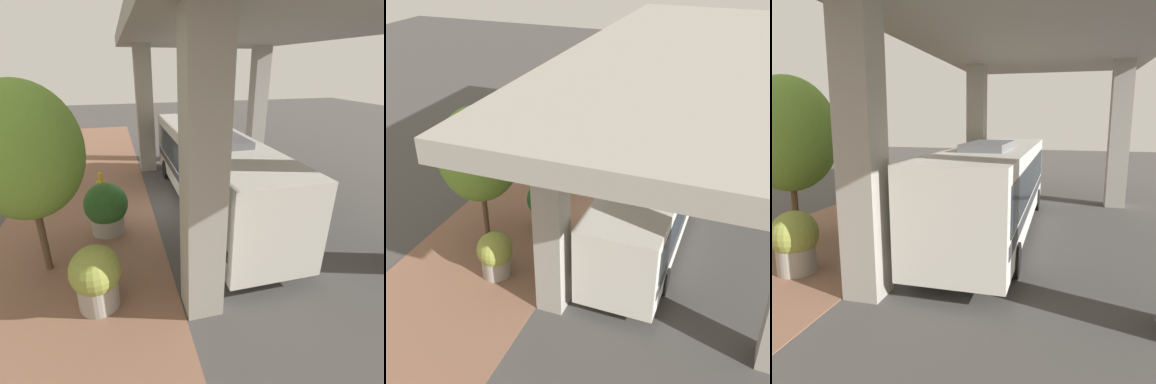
% 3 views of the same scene
% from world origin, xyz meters
% --- Properties ---
extents(ground_plane, '(80.00, 80.00, 0.00)m').
position_xyz_m(ground_plane, '(0.00, 0.00, 0.00)').
color(ground_plane, '#474442').
rests_on(ground_plane, ground).
extents(sidewalk_strip, '(6.00, 40.00, 0.02)m').
position_xyz_m(sidewalk_strip, '(-3.00, 0.00, 0.01)').
color(sidewalk_strip, '#845B47').
rests_on(sidewalk_strip, ground).
extents(overpass, '(9.40, 19.71, 7.53)m').
position_xyz_m(overpass, '(4.00, 0.00, 6.59)').
color(overpass, '#9E998E').
rests_on(overpass, ground).
extents(bus, '(2.80, 11.85, 3.49)m').
position_xyz_m(bus, '(2.57, -0.12, 1.90)').
color(bus, silver).
rests_on(bus, ground).
extents(fire_hydrant, '(0.42, 0.20, 1.09)m').
position_xyz_m(fire_hydrant, '(-2.18, 2.68, 0.55)').
color(fire_hydrant, gold).
rests_on(fire_hydrant, ground).
extents(planter_front, '(1.60, 1.60, 1.97)m').
position_xyz_m(planter_front, '(-1.85, -1.33, 1.00)').
color(planter_front, '#9E998E').
rests_on(planter_front, ground).
extents(planter_middle, '(1.30, 1.30, 1.78)m').
position_xyz_m(planter_middle, '(-2.10, -5.19, 0.92)').
color(planter_middle, '#9E998E').
rests_on(planter_middle, ground).
extents(street_tree_near, '(3.11, 3.11, 5.63)m').
position_xyz_m(street_tree_near, '(-3.67, -3.18, 3.75)').
color(street_tree_near, brown).
rests_on(street_tree_near, ground).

